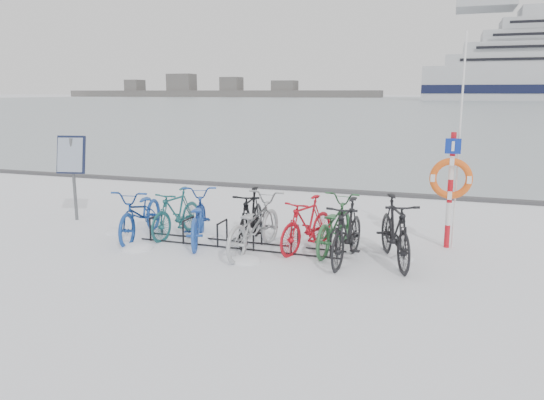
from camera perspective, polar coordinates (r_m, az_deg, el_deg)
name	(u,v)px	position (r m, az deg, el deg)	size (l,w,h in m)	color
ground	(240,246)	(10.11, -3.48, -4.95)	(900.00, 900.00, 0.00)	white
ice_sheet	(440,102)	(164.03, 17.63, 10.05)	(400.00, 298.00, 0.02)	#A4B0B9
quay_edge	(315,190)	(15.57, 4.69, 1.10)	(400.00, 0.25, 0.10)	#3F3F42
bike_rack	(240,237)	(10.06, -3.49, -3.96)	(4.00, 0.48, 0.46)	black
info_board	(72,160)	(12.66, -20.75, 4.06)	(0.68, 0.37, 1.92)	#595B5E
lifebuoy_station	(451,179)	(10.18, 18.71, 2.19)	(0.76, 0.22, 3.92)	red
shoreline	(211,92)	(296.89, -6.54, 11.49)	(180.00, 12.00, 9.50)	#494949
bike_0	(141,211)	(10.87, -13.89, -1.19)	(0.71, 2.03, 1.07)	navy
bike_1	(176,211)	(10.89, -10.25, -1.20)	(0.47, 1.66, 1.00)	#195356
bike_2	(197,216)	(10.35, -8.06, -1.70)	(0.68, 1.96, 1.03)	#1F48A4
bike_3	(251,215)	(10.21, -2.28, -1.63)	(0.51, 1.80, 1.08)	black
bike_4	(254,223)	(9.61, -1.99, -2.46)	(0.72, 2.06, 1.08)	#A0A3A7
bike_5	(307,222)	(9.77, 3.77, -2.43)	(0.48, 1.70, 1.02)	red
bike_6	(334,222)	(9.83, 6.66, -2.41)	(0.67, 1.94, 1.02)	#2A6035
bike_7	(347,230)	(9.17, 8.10, -3.18)	(0.52, 1.84, 1.11)	black
bike_8	(395,229)	(9.26, 13.11, -3.02)	(0.55, 1.95, 1.17)	black
snow_drifts	(213,248)	(9.99, -6.41, -5.20)	(6.23, 1.65, 0.21)	white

